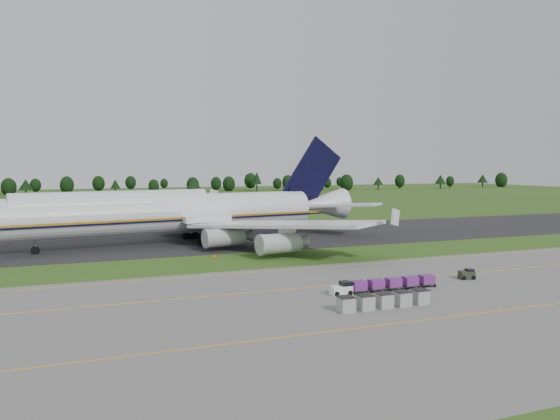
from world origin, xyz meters
name	(u,v)px	position (x,y,z in m)	size (l,w,h in m)	color
ground	(268,259)	(0.00, 0.00, 0.00)	(600.00, 600.00, 0.00)	#2C4F17
apron	(371,309)	(0.00, -34.00, 0.03)	(300.00, 52.00, 0.06)	slate
taxiway	(224,238)	(0.00, 28.00, 0.04)	(300.00, 40.00, 0.08)	black
apron_markings	(341,294)	(0.00, -26.98, 0.06)	(300.00, 30.20, 0.01)	#E7A30D
tree_line	(133,184)	(1.10, 220.05, 5.68)	(529.55, 21.40, 11.92)	black
aircraft	(175,212)	(-11.19, 24.07, 6.44)	(80.64, 77.56, 22.56)	silver
baggage_train	(383,284)	(5.79, -27.12, 0.88)	(14.90, 1.58, 1.52)	white
utility_cart	(467,275)	(20.57, -25.20, 0.62)	(2.28, 1.63, 1.14)	#282E20
uld_row	(384,300)	(1.52, -34.34, 0.91)	(11.31, 1.71, 1.69)	#979797
edge_markers	(243,255)	(-3.02, 4.36, 0.27)	(10.66, 0.30, 0.60)	#E55407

